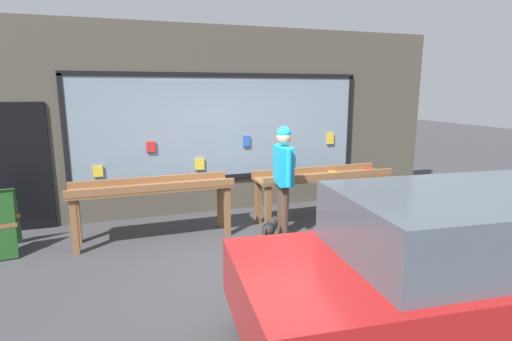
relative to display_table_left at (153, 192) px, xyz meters
name	(u,v)px	position (x,y,z in m)	size (l,w,h in m)	color
ground_plane	(268,255)	(1.45, -1.16, -0.75)	(40.00, 40.00, 0.00)	#38383A
shopfront_facade	(222,122)	(1.41, 1.23, 0.95)	(8.71, 0.29, 3.42)	#4C473D
display_table_left	(153,192)	(0.00, 0.00, 0.00)	(2.43, 0.64, 0.94)	brown
display_table_right	(322,180)	(2.90, 0.00, -0.02)	(2.43, 0.66, 0.92)	brown
person_browsing	(283,172)	(1.95, -0.49, 0.29)	(0.28, 0.68, 1.75)	#4C382D
small_dog	(269,229)	(1.61, -0.79, -0.50)	(0.38, 0.44, 0.37)	black
parked_car	(468,263)	(2.54, -3.49, -0.01)	(4.39, 2.15, 1.41)	#A51919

